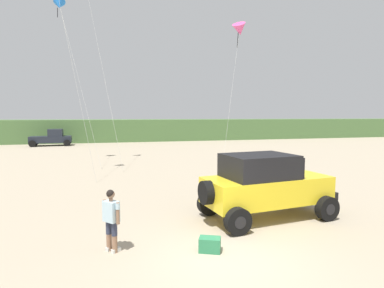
# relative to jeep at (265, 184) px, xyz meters

# --- Properties ---
(ground_plane) EXTENTS (220.00, 220.00, 0.00)m
(ground_plane) POSITION_rel_jeep_xyz_m (-2.37, -2.66, -1.20)
(ground_plane) COLOR tan
(dune_ridge) EXTENTS (90.00, 7.39, 3.01)m
(dune_ridge) POSITION_rel_jeep_xyz_m (2.83, 36.71, 0.30)
(dune_ridge) COLOR #4C703D
(dune_ridge) RESTS_ON ground_plane
(jeep) EXTENTS (4.98, 2.90, 2.26)m
(jeep) POSITION_rel_jeep_xyz_m (0.00, 0.00, 0.00)
(jeep) COLOR yellow
(jeep) RESTS_ON ground_plane
(person_watching) EXTENTS (0.47, 0.50, 1.67)m
(person_watching) POSITION_rel_jeep_xyz_m (-5.22, -1.49, -0.26)
(person_watching) COLOR #8C664C
(person_watching) RESTS_ON ground_plane
(cooler_box) EXTENTS (0.66, 0.55, 0.38)m
(cooler_box) POSITION_rel_jeep_xyz_m (-2.71, -2.14, -1.01)
(cooler_box) COLOR #2D7F51
(cooler_box) RESTS_ON ground_plane
(distant_pickup) EXTENTS (4.69, 2.59, 1.98)m
(distant_pickup) POSITION_rel_jeep_xyz_m (-11.97, 30.48, -0.26)
(distant_pickup) COLOR #1E232D
(distant_pickup) RESTS_ON ground_plane
(kite_blue_swept) EXTENTS (3.55, 4.52, 11.06)m
(kite_blue_swept) POSITION_rel_jeep_xyz_m (4.92, 14.11, 9.20)
(kite_blue_swept) COLOR #E04C93
(kite_blue_swept) RESTS_ON ground_plane
(kite_orange_streamer) EXTENTS (3.25, 4.37, 12.08)m
(kite_orange_streamer) POSITION_rel_jeep_xyz_m (-8.58, 15.51, 10.40)
(kite_orange_streamer) COLOR blue
(kite_orange_streamer) RESTS_ON ground_plane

